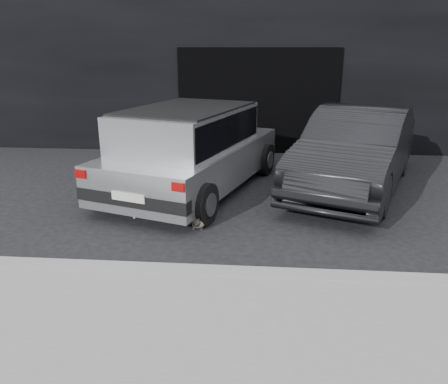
# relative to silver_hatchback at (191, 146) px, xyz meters

# --- Properties ---
(ground) EXTENTS (80.00, 80.00, 0.00)m
(ground) POSITION_rel_silver_hatchback_xyz_m (0.20, -0.72, -0.87)
(ground) COLOR black
(ground) RESTS_ON ground
(building_facade) EXTENTS (34.00, 4.00, 5.00)m
(building_facade) POSITION_rel_silver_hatchback_xyz_m (1.20, 5.28, 1.63)
(building_facade) COLOR black
(building_facade) RESTS_ON ground
(garage_opening) EXTENTS (4.00, 0.10, 2.60)m
(garage_opening) POSITION_rel_silver_hatchback_xyz_m (1.20, 3.27, 0.43)
(garage_opening) COLOR black
(garage_opening) RESTS_ON ground
(curb) EXTENTS (18.00, 0.25, 0.12)m
(curb) POSITION_rel_silver_hatchback_xyz_m (1.20, -3.32, -0.81)
(curb) COLOR gray
(curb) RESTS_ON ground
(sidewalk) EXTENTS (18.00, 2.20, 0.11)m
(sidewalk) POSITION_rel_silver_hatchback_xyz_m (1.20, -4.52, -0.81)
(sidewalk) COLOR gray
(sidewalk) RESTS_ON ground
(silver_hatchback) EXTENTS (3.18, 4.69, 1.59)m
(silver_hatchback) POSITION_rel_silver_hatchback_xyz_m (0.00, 0.00, 0.00)
(silver_hatchback) COLOR #B0B2B5
(silver_hatchback) RESTS_ON ground
(second_car) EXTENTS (3.27, 4.92, 1.53)m
(second_car) POSITION_rel_silver_hatchback_xyz_m (3.10, 0.37, -0.10)
(second_car) COLOR black
(second_car) RESTS_ON ground
(cat_siamese) EXTENTS (0.26, 0.70, 0.24)m
(cat_siamese) POSITION_rel_silver_hatchback_xyz_m (0.39, -1.80, -0.76)
(cat_siamese) COLOR beige
(cat_siamese) RESTS_ON ground
(cat_white) EXTENTS (0.66, 0.37, 0.33)m
(cat_white) POSITION_rel_silver_hatchback_xyz_m (-0.56, -1.39, -0.71)
(cat_white) COLOR silver
(cat_white) RESTS_ON ground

